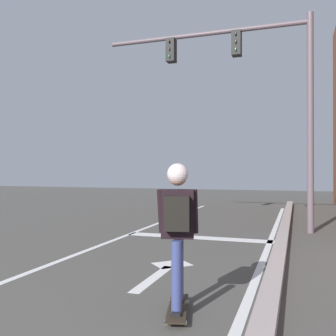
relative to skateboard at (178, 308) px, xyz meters
name	(u,v)px	position (x,y,z in m)	size (l,w,h in m)	color
lane_line_center	(74,255)	(-2.60, 2.06, -0.06)	(0.12, 20.00, 0.01)	silver
lane_line_curbside	(259,270)	(0.66, 2.06, -0.06)	(0.12, 20.00, 0.01)	silver
stop_bar	(200,238)	(-0.89, 4.53, -0.06)	(3.40, 0.40, 0.01)	silver
lane_arrow_stem	(153,278)	(-0.72, 1.16, -0.06)	(0.16, 1.40, 0.01)	silver
lane_arrow_head	(172,264)	(-0.72, 2.01, -0.06)	(0.56, 0.44, 0.01)	silver
curb_strip	(276,267)	(0.91, 2.06, 0.01)	(0.24, 24.00, 0.14)	#9F9391
skateboard	(178,308)	(0.00, 0.00, 0.00)	(0.40, 0.88, 0.08)	black
skater	(178,218)	(0.00, -0.02, 0.96)	(0.42, 0.59, 1.53)	navy
traffic_signal_mast	(250,76)	(0.06, 6.03, 3.89)	(5.46, 0.34, 5.41)	#625259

